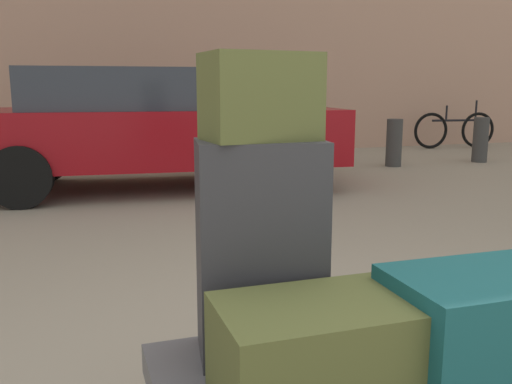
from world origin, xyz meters
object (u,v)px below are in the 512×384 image
duffel_bag_olive_topmost_pile (260,97)px  duffel_bag_teal_rear_right (499,329)px  bollard_kerb_far (480,140)px  suitcase_charcoal_center (260,249)px  bicycle_leaning (455,130)px  parked_car (152,126)px  bollard_kerb_near (311,146)px  bollard_kerb_mid (394,143)px  duffel_bag_olive_stacked_top (317,356)px

duffel_bag_olive_topmost_pile → duffel_bag_teal_rear_right: bearing=-39.2°
duffel_bag_olive_topmost_pile → bollard_kerb_far: 8.24m
suitcase_charcoal_center → bicycle_leaning: suitcase_charcoal_center is taller
parked_car → bicycle_leaning: parked_car is taller
duffel_bag_teal_rear_right → duffel_bag_olive_topmost_pile: (-0.59, 0.41, 0.66)m
bollard_kerb_far → duffel_bag_olive_topmost_pile: bearing=-135.0°
bicycle_leaning → bollard_kerb_near: size_ratio=2.39×
duffel_bag_olive_topmost_pile → bollard_kerb_mid: bearing=49.7°
bollard_kerb_mid → bollard_kerb_far: (1.63, 0.00, 0.00)m
duffel_bag_teal_rear_right → bollard_kerb_near: (2.16, 6.21, -0.15)m
suitcase_charcoal_center → bicycle_leaning: (6.79, 7.74, -0.32)m
suitcase_charcoal_center → bollard_kerb_mid: suitcase_charcoal_center is taller
duffel_bag_olive_stacked_top → suitcase_charcoal_center: bearing=96.9°
duffel_bag_olive_stacked_top → bicycle_leaning: 10.54m
duffel_bag_olive_stacked_top → bollard_kerb_mid: bollard_kerb_mid is taller
parked_car → bollard_kerb_mid: bearing=11.2°
suitcase_charcoal_center → duffel_bag_teal_rear_right: bearing=-25.9°
suitcase_charcoal_center → parked_car: size_ratio=0.16×
bollard_kerb_mid → bollard_kerb_far: 1.63m
duffel_bag_olive_topmost_pile → bicycle_leaning: (6.79, 7.74, -0.80)m
suitcase_charcoal_center → bollard_kerb_far: suitcase_charcoal_center is taller
suitcase_charcoal_center → duffel_bag_teal_rear_right: 0.74m
parked_car → bollard_kerb_mid: parked_car is taller
duffel_bag_teal_rear_right → duffel_bag_olive_stacked_top: 0.55m
bicycle_leaning → bollard_kerb_far: bearing=-117.3°
bicycle_leaning → bollard_kerb_near: (-4.03, -1.94, -0.01)m
duffel_bag_teal_rear_right → bollard_kerb_mid: 7.16m
bollard_kerb_mid → duffel_bag_olive_topmost_pile: bearing=-125.7°
duffel_bag_teal_rear_right → bollard_kerb_mid: bollard_kerb_mid is taller
duffel_bag_teal_rear_right → bollard_kerb_near: size_ratio=0.87×
bicycle_leaning → bollard_kerb_near: 4.47m
bollard_kerb_mid → bollard_kerb_far: same height
duffel_bag_olive_stacked_top → duffel_bag_olive_topmost_pile: size_ratio=1.60×
suitcase_charcoal_center → duffel_bag_olive_stacked_top: suitcase_charcoal_center is taller
suitcase_charcoal_center → bicycle_leaning: 10.30m
duffel_bag_olive_topmost_pile → bicycle_leaning: 10.32m
suitcase_charcoal_center → duffel_bag_olive_topmost_pile: bearing=0.0°
suitcase_charcoal_center → duffel_bag_teal_rear_right: (0.59, -0.41, -0.18)m
duffel_bag_olive_topmost_pile → bollard_kerb_mid: size_ratio=0.46×
duffel_bag_teal_rear_right → bollard_kerb_near: bearing=71.8°
duffel_bag_olive_stacked_top → parked_car: parked_car is taller
bollard_kerb_mid → bicycle_leaning: bearing=36.4°
duffel_bag_teal_rear_right → duffel_bag_olive_stacked_top: duffel_bag_teal_rear_right is taller
duffel_bag_teal_rear_right → duffel_bag_olive_stacked_top: (-0.55, 0.06, -0.02)m
bicycle_leaning → duffel_bag_olive_topmost_pile: bearing=-131.3°
duffel_bag_teal_rear_right → bollard_kerb_far: size_ratio=0.87×
duffel_bag_olive_stacked_top → bicycle_leaning: bicycle_leaning is taller
suitcase_charcoal_center → duffel_bag_olive_topmost_pile: 0.48m
duffel_bag_olive_stacked_top → bollard_kerb_near: 6.73m
duffel_bag_teal_rear_right → bicycle_leaning: (6.20, 8.14, -0.14)m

